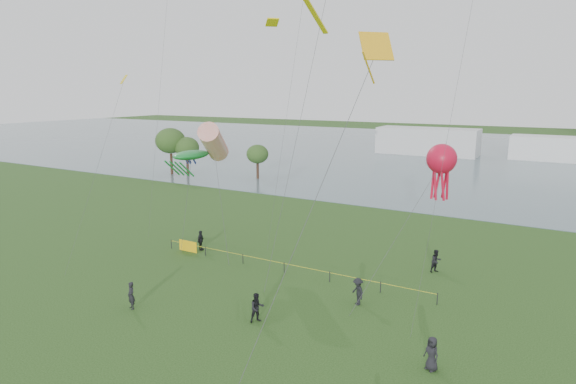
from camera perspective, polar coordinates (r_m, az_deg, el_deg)
The scene contains 15 objects.
lake at distance 117.38m, azimuth 22.41°, elevation 4.05°, with size 400.00×120.00×0.08m, color slate.
pavilion_left at distance 114.31m, azimuth 16.20°, elevation 5.80°, with size 22.00×8.00×6.00m, color silver.
pavilion_right at distance 114.20m, azimuth 29.35°, elevation 4.49°, with size 18.00×7.00×5.00m, color silver.
trees at distance 83.57m, azimuth -11.46°, elevation 5.46°, with size 19.75×8.07×8.01m.
fence at distance 41.99m, azimuth -7.76°, elevation -7.20°, with size 24.07×0.07×1.05m.
spectator_a at distance 30.93m, azimuth -3.68°, elevation -13.52°, with size 0.92×0.72×1.89m, color black.
spectator_b at distance 33.46m, azimuth 8.27°, elevation -11.59°, with size 1.22×0.70×1.89m, color black.
spectator_c at distance 44.54m, azimuth -10.32°, elevation -5.66°, with size 1.08×0.45×1.84m, color black.
spectator_d at distance 27.23m, azimuth 16.67°, elevation -17.87°, with size 0.89×0.58×1.83m, color black.
spectator_f at distance 34.19m, azimuth -18.10°, elevation -11.59°, with size 0.68×0.44×1.86m, color black.
spectator_g at distance 40.46m, azimuth 17.15°, elevation -7.82°, with size 0.90×0.70×1.86m, color black.
kite_windsock at distance 44.24m, azimuth -8.82°, elevation 5.84°, with size 6.83×6.61×11.62m.
kite_creature at distance 43.42m, azimuth -11.45°, elevation 4.28°, with size 2.25×4.51×9.06m.
kite_octopus at distance 35.40m, azimuth 17.74°, elevation 3.63°, with size 4.64×8.57×10.61m.
kite_delta at distance 22.48m, azimuth 9.62°, elevation 14.80°, with size 3.66×10.44×16.84m.
Camera 1 is at (14.62, -15.60, 14.21)m, focal length 30.00 mm.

